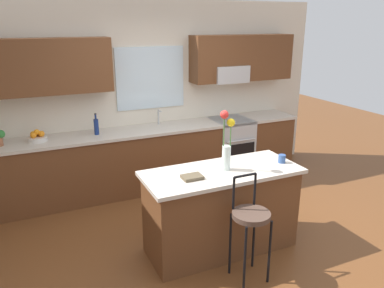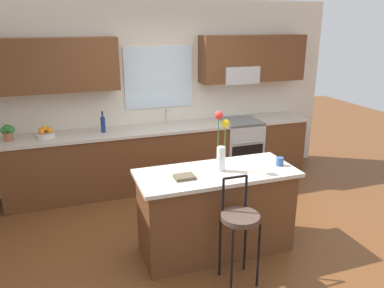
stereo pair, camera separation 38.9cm
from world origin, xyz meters
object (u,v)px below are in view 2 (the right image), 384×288
object	(u,v)px
potted_plant_small	(8,132)
mug_ceramic	(280,161)
fruit_bowl_oranges	(45,133)
oven_range	(239,148)
bar_stool_near	(240,222)
flower_vase	(221,145)
cookbook	(184,177)
kitchen_island	(216,211)
bottle_olive_oil	(103,124)

from	to	relation	value
potted_plant_small	mug_ceramic	bearing A→B (deg)	-34.21
mug_ceramic	fruit_bowl_oranges	size ratio (longest dim) A/B	0.37
fruit_bowl_oranges	oven_range	bearing A→B (deg)	-0.56
oven_range	bar_stool_near	world-z (taller)	bar_stool_near
mug_ceramic	fruit_bowl_oranges	world-z (taller)	fruit_bowl_oranges
flower_vase	cookbook	distance (m)	0.50
kitchen_island	oven_range	bearing A→B (deg)	57.63
flower_vase	bar_stool_near	bearing A→B (deg)	-94.70
kitchen_island	fruit_bowl_oranges	bearing A→B (deg)	132.08
potted_plant_small	bottle_olive_oil	bearing A→B (deg)	0.04
oven_range	potted_plant_small	world-z (taller)	potted_plant_small
flower_vase	fruit_bowl_oranges	bearing A→B (deg)	132.93
mug_ceramic	flower_vase	bearing A→B (deg)	173.93
kitchen_island	bottle_olive_oil	distance (m)	2.16
mug_ceramic	fruit_bowl_oranges	bearing A→B (deg)	141.03
mug_ceramic	bottle_olive_oil	distance (m)	2.53
bar_stool_near	mug_ceramic	world-z (taller)	bar_stool_near
flower_vase	fruit_bowl_oranges	xyz separation A→B (m)	(-1.74, 1.87, -0.23)
oven_range	cookbook	distance (m)	2.50
cookbook	bottle_olive_oil	xyz separation A→B (m)	(-0.56, 1.93, 0.10)
oven_range	bottle_olive_oil	distance (m)	2.18
bar_stool_near	bottle_olive_oil	xyz separation A→B (m)	(-0.93, 2.43, 0.40)
cookbook	potted_plant_small	xyz separation A→B (m)	(-1.76, 1.93, 0.11)
kitchen_island	flower_vase	size ratio (longest dim) A/B	2.62
potted_plant_small	fruit_bowl_oranges	bearing A→B (deg)	0.50
oven_range	bottle_olive_oil	bearing A→B (deg)	179.33
mug_ceramic	cookbook	world-z (taller)	mug_ceramic
flower_vase	potted_plant_small	xyz separation A→B (m)	(-2.18, 1.86, -0.16)
bar_stool_near	oven_range	bearing A→B (deg)	64.12
mug_ceramic	cookbook	xyz separation A→B (m)	(-1.08, -0.00, -0.03)
potted_plant_small	flower_vase	bearing A→B (deg)	-40.45
cookbook	fruit_bowl_oranges	size ratio (longest dim) A/B	0.83
bottle_olive_oil	potted_plant_small	bearing A→B (deg)	-179.96
kitchen_island	bottle_olive_oil	bearing A→B (deg)	116.48
bottle_olive_oil	mug_ceramic	bearing A→B (deg)	-49.78
bar_stool_near	mug_ceramic	distance (m)	0.92
mug_ceramic	bottle_olive_oil	world-z (taller)	bottle_olive_oil
bar_stool_near	fruit_bowl_oranges	bearing A→B (deg)	124.74
cookbook	fruit_bowl_oranges	bearing A→B (deg)	124.19
flower_vase	bottle_olive_oil	bearing A→B (deg)	117.67
bar_stool_near	flower_vase	xyz separation A→B (m)	(0.05, 0.57, 0.57)
bar_stool_near	kitchen_island	bearing A→B (deg)	90.00
cookbook	fruit_bowl_oranges	distance (m)	2.34
bar_stool_near	fruit_bowl_oranges	xyz separation A→B (m)	(-1.69, 2.44, 0.34)
fruit_bowl_oranges	cookbook	bearing A→B (deg)	-55.81
flower_vase	cookbook	xyz separation A→B (m)	(-0.42, -0.07, -0.27)
kitchen_island	bottle_olive_oil	world-z (taller)	bottle_olive_oil
cookbook	bottle_olive_oil	size ratio (longest dim) A/B	0.68
flower_vase	potted_plant_small	distance (m)	2.87
flower_vase	mug_ceramic	bearing A→B (deg)	-6.07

